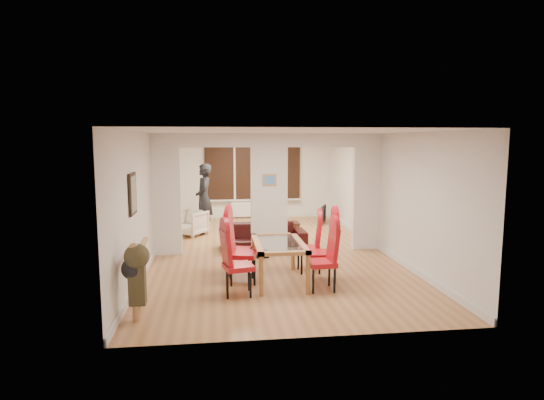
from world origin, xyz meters
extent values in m
cube|color=#AE7646|center=(0.00, 0.00, 0.00)|extent=(5.00, 9.00, 0.01)
cube|color=white|center=(0.00, 0.00, 1.30)|extent=(5.00, 0.18, 2.60)
cube|color=black|center=(0.00, 4.44, 1.50)|extent=(3.00, 0.08, 1.80)
cube|color=white|center=(0.00, 4.40, 0.30)|extent=(1.40, 0.08, 0.50)
sphere|color=orange|center=(0.30, 3.30, 2.15)|extent=(0.36, 0.36, 0.36)
cube|color=gray|center=(-2.47, -2.40, 1.60)|extent=(0.04, 0.52, 0.67)
cube|color=#4C8CD8|center=(0.00, -0.10, 1.60)|extent=(0.30, 0.03, 0.25)
imported|color=black|center=(-0.08, 0.33, 0.28)|extent=(1.94, 0.79, 0.56)
imported|color=beige|center=(-1.82, 1.93, 0.32)|extent=(0.98, 0.98, 0.65)
imported|color=black|center=(-1.48, 2.25, 0.92)|extent=(0.71, 0.50, 1.84)
imported|color=black|center=(1.92, 3.31, 0.25)|extent=(0.85, 0.44, 0.50)
cylinder|color=#143F19|center=(0.53, 2.34, 0.37)|extent=(0.07, 0.07, 0.30)
imported|color=black|center=(0.50, 2.35, 0.25)|extent=(0.23, 0.23, 0.06)
camera|label=1|loc=(-1.14, -9.81, 2.45)|focal=30.00mm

